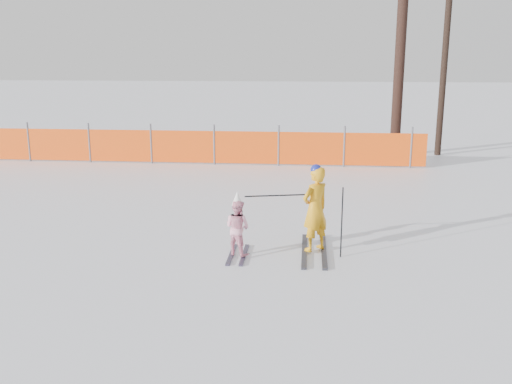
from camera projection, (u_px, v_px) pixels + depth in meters
ground at (253, 255)px, 9.88m from camera, size 120.00×120.00×0.00m
adult at (315, 210)px, 9.83m from camera, size 0.64×1.73×1.57m
child at (238, 227)px, 9.72m from camera, size 0.59×1.03×1.14m
ski_poles at (311, 210)px, 9.65m from camera, size 1.66×0.26×1.23m
safety_fence at (158, 146)px, 17.85m from camera, size 16.49×0.06×1.25m
tree_trunks at (411, 58)px, 18.60m from camera, size 1.77×0.57×6.80m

